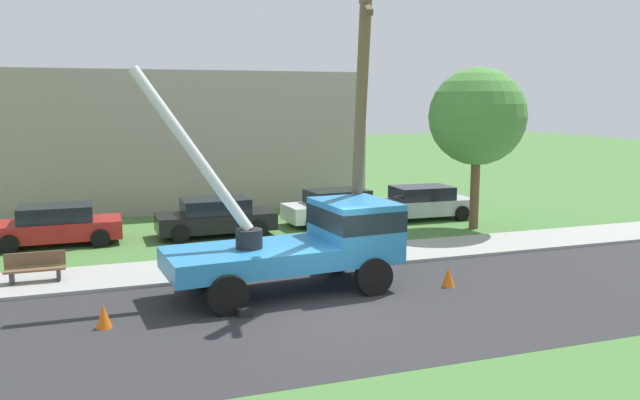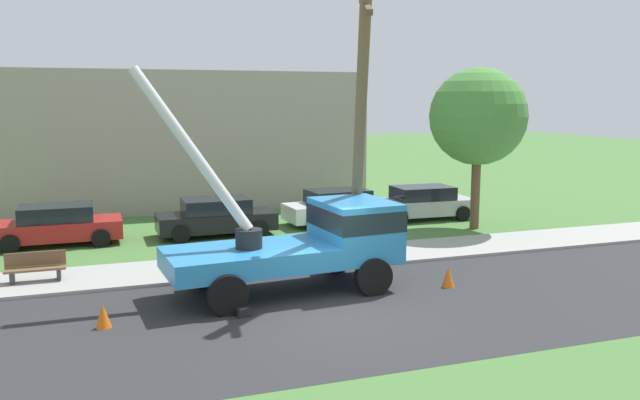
{
  "view_description": "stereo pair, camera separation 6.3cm",
  "coord_description": "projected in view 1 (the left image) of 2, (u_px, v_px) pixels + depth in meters",
  "views": [
    {
      "loc": [
        -5.39,
        -14.07,
        5.15
      ],
      "look_at": [
        0.79,
        3.47,
        2.22
      ],
      "focal_mm": 36.19,
      "sensor_mm": 36.0,
      "label": 1
    },
    {
      "loc": [
        -5.33,
        -14.09,
        5.15
      ],
      "look_at": [
        0.79,
        3.47,
        2.22
      ],
      "focal_mm": 36.19,
      "sensor_mm": 36.0,
      "label": 2
    }
  ],
  "objects": [
    {
      "name": "ground_plane",
      "position": [
        234.0,
        223.0,
        26.86
      ],
      "size": [
        120.0,
        120.0,
        0.0
      ],
      "primitive_type": "plane",
      "color": "#477538"
    },
    {
      "name": "road_asphalt",
      "position": [
        337.0,
        312.0,
        15.68
      ],
      "size": [
        80.0,
        7.3,
        0.01
      ],
      "primitive_type": "cube",
      "color": "#2B2B2D",
      "rests_on": "ground"
    },
    {
      "name": "sidewalk_strip",
      "position": [
        280.0,
        262.0,
        20.31
      ],
      "size": [
        80.0,
        2.67,
        0.1
      ],
      "primitive_type": "cube",
      "color": "#9E9E99",
      "rests_on": "ground"
    },
    {
      "name": "utility_truck",
      "position": [
        312.0,
        238.0,
        17.47
      ],
      "size": [
        6.93,
        3.24,
        5.98
      ],
      "color": "#2D84C6",
      "rests_on": "ground"
    },
    {
      "name": "leaning_utility_pole",
      "position": [
        360.0,
        124.0,
        18.22
      ],
      "size": [
        1.2,
        3.4,
        8.66
      ],
      "color": "brown",
      "rests_on": "ground"
    },
    {
      "name": "traffic_cone_ahead",
      "position": [
        448.0,
        277.0,
        17.8
      ],
      "size": [
        0.36,
        0.36,
        0.56
      ],
      "primitive_type": "cone",
      "color": "orange",
      "rests_on": "ground"
    },
    {
      "name": "traffic_cone_behind",
      "position": [
        104.0,
        316.0,
        14.58
      ],
      "size": [
        0.36,
        0.36,
        0.56
      ],
      "primitive_type": "cone",
      "color": "orange",
      "rests_on": "ground"
    },
    {
      "name": "traffic_cone_curbside",
      "position": [
        333.0,
        263.0,
        19.26
      ],
      "size": [
        0.36,
        0.36,
        0.56
      ],
      "primitive_type": "cone",
      "color": "orange",
      "rests_on": "ground"
    },
    {
      "name": "parked_sedan_red",
      "position": [
        56.0,
        225.0,
        22.84
      ],
      "size": [
        4.41,
        2.03,
        1.42
      ],
      "color": "#B21E1E",
      "rests_on": "ground"
    },
    {
      "name": "parked_sedan_black",
      "position": [
        216.0,
        217.0,
        24.41
      ],
      "size": [
        4.42,
        2.05,
        1.42
      ],
      "color": "black",
      "rests_on": "ground"
    },
    {
      "name": "parked_sedan_white",
      "position": [
        337.0,
        207.0,
        26.74
      ],
      "size": [
        4.51,
        2.21,
        1.42
      ],
      "color": "silver",
      "rests_on": "ground"
    },
    {
      "name": "parked_sedan_silver",
      "position": [
        422.0,
        203.0,
        27.77
      ],
      "size": [
        4.45,
        2.1,
        1.42
      ],
      "color": "#B7B7BF",
      "rests_on": "ground"
    },
    {
      "name": "park_bench",
      "position": [
        35.0,
        268.0,
        17.98
      ],
      "size": [
        1.6,
        0.45,
        0.9
      ],
      "color": "brown",
      "rests_on": "ground"
    },
    {
      "name": "roadside_tree_far",
      "position": [
        477.0,
        117.0,
        25.18
      ],
      "size": [
        3.81,
        3.81,
        6.36
      ],
      "color": "brown",
      "rests_on": "ground"
    },
    {
      "name": "lowrise_building_backdrop",
      "position": [
        171.0,
        139.0,
        31.32
      ],
      "size": [
        18.0,
        6.0,
        6.4
      ],
      "primitive_type": "cube",
      "color": "#A5998C",
      "rests_on": "ground"
    }
  ]
}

